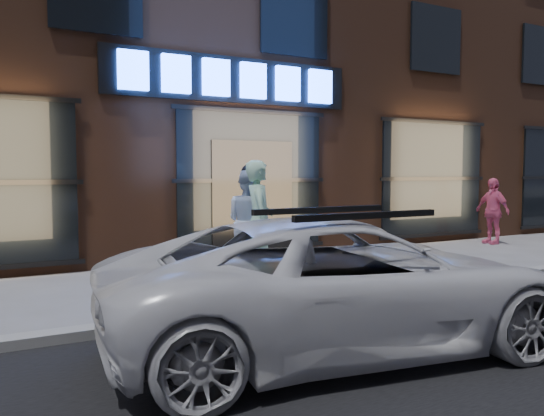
{
  "coord_description": "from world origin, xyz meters",
  "views": [
    {
      "loc": [
        -4.71,
        -5.84,
        1.79
      ],
      "look_at": [
        -0.77,
        1.6,
        1.2
      ],
      "focal_mm": 35.0,
      "sensor_mm": 36.0,
      "label": 1
    }
  ],
  "objects_px": {
    "man_cap": "(249,222)",
    "white_suv": "(342,283)",
    "man_bowtie": "(259,220)",
    "passerby": "(492,211)"
  },
  "relations": [
    {
      "from": "man_bowtie",
      "to": "white_suv",
      "type": "bearing_deg",
      "value": -173.45
    },
    {
      "from": "man_bowtie",
      "to": "man_cap",
      "type": "bearing_deg",
      "value": 9.82
    },
    {
      "from": "passerby",
      "to": "white_suv",
      "type": "relative_size",
      "value": 0.34
    },
    {
      "from": "man_cap",
      "to": "white_suv",
      "type": "xyz_separation_m",
      "value": [
        -0.86,
        -3.99,
        -0.25
      ]
    },
    {
      "from": "man_cap",
      "to": "man_bowtie",
      "type": "bearing_deg",
      "value": 153.22
    },
    {
      "from": "passerby",
      "to": "white_suv",
      "type": "height_order",
      "value": "passerby"
    },
    {
      "from": "man_bowtie",
      "to": "man_cap",
      "type": "relative_size",
      "value": 1.08
    },
    {
      "from": "white_suv",
      "to": "man_cap",
      "type": "bearing_deg",
      "value": -4.32
    },
    {
      "from": "white_suv",
      "to": "man_bowtie",
      "type": "bearing_deg",
      "value": -4.79
    },
    {
      "from": "man_cap",
      "to": "passerby",
      "type": "height_order",
      "value": "man_cap"
    }
  ]
}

